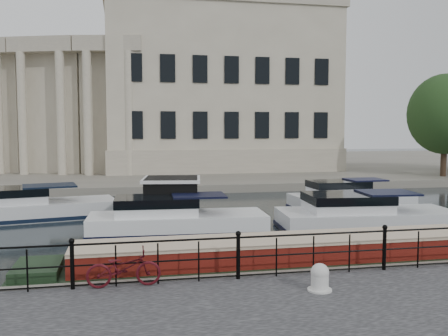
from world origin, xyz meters
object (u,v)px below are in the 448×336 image
Objects in this scene: mooring_bollard at (320,278)px; bicycle at (124,268)px; harbour_hut at (172,204)px; narrowboat at (282,266)px.

bicycle is at bearing 165.05° from mooring_bollard.
bicycle is 10.38m from harbour_hut.
bicycle is at bearing -160.22° from narrowboat.
bicycle reaches higher than mooring_bollard.
harbour_hut is (-2.35, 11.35, 0.10)m from mooring_bollard.
narrowboat is (-0.01, 2.80, -0.49)m from mooring_bollard.
harbour_hut is at bearing 101.68° from mooring_bollard.
narrowboat is at bearing 90.30° from mooring_bollard.
bicycle is 2.72× the size of mooring_bollard.
bicycle is 4.63m from mooring_bollard.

